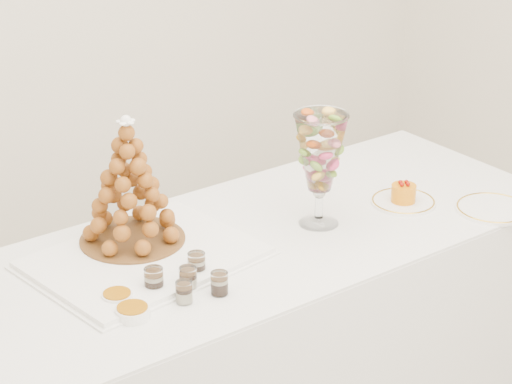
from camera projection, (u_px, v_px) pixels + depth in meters
buffet_table at (259, 341)px, 3.23m from camera, size 2.05×0.88×0.77m
lace_tray at (144, 258)px, 2.92m from camera, size 0.69×0.56×0.02m
macaron_vase at (320, 154)px, 3.06m from camera, size 0.17×0.17×0.36m
cake_plate at (403, 202)px, 3.29m from camera, size 0.21×0.21×0.01m
spare_plate at (493, 209)px, 3.24m from camera, size 0.24×0.24×0.01m
verrine_a at (154, 280)px, 2.74m from camera, size 0.06×0.06×0.07m
verrine_b at (188, 279)px, 2.76m from camera, size 0.05×0.05×0.07m
verrine_c at (197, 264)px, 2.83m from camera, size 0.05×0.05×0.07m
verrine_d at (184, 292)px, 2.69m from camera, size 0.06×0.06×0.06m
verrine_e at (219, 283)px, 2.73m from camera, size 0.05×0.05×0.07m
ramekin_back at (117, 298)px, 2.70m from camera, size 0.09×0.09×0.03m
ramekin_front at (133, 313)px, 2.63m from camera, size 0.09×0.09×0.03m
croquembouche at (129, 181)px, 2.92m from camera, size 0.32×0.32×0.40m
mousse_cake at (404, 193)px, 3.27m from camera, size 0.08×0.08×0.07m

